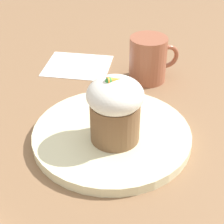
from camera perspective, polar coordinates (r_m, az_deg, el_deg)
The scene contains 6 objects.
ground_plane at distance 0.58m, azimuth -0.04°, elevation -4.12°, with size 4.00×4.00×0.00m, color #846042.
dessert_plate at distance 0.57m, azimuth -0.04°, elevation -3.53°, with size 0.24×0.24×0.02m.
carrot_cake at distance 0.52m, azimuth 0.00°, elevation 0.53°, with size 0.08×0.08×0.10m.
spoon at distance 0.59m, azimuth 1.91°, elevation -1.39°, with size 0.06×0.12×0.01m.
coffee_cup at distance 0.72m, azimuth 5.61°, elevation 8.03°, with size 0.10×0.07×0.09m.
paper_napkin at distance 0.79m, azimuth -5.23°, elevation 7.07°, with size 0.17×0.16×0.00m.
Camera 1 is at (-0.13, -0.43, 0.36)m, focal length 60.00 mm.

